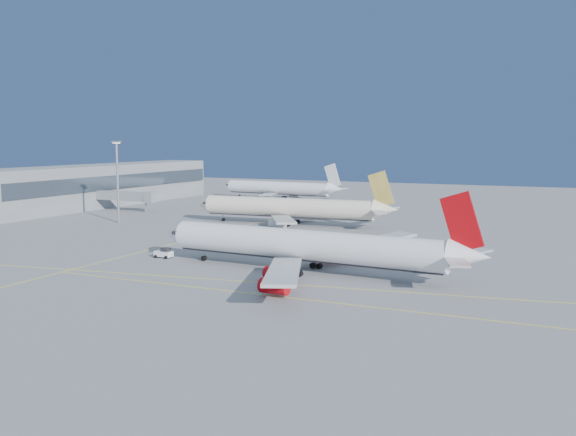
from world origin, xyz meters
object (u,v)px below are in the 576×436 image
(airliner_virgin, at_px, (309,246))
(airliner_etihad, at_px, (292,208))
(airliner_third, at_px, (280,188))
(pushback_tug, at_px, (164,253))
(light_mast, at_px, (117,175))

(airliner_virgin, bearing_deg, airliner_etihad, 120.93)
(airliner_third, distance_m, pushback_tug, 131.41)
(airliner_etihad, bearing_deg, airliner_virgin, -66.16)
(airliner_virgin, relative_size, airliner_etihad, 1.07)
(airliner_etihad, height_order, airliner_third, airliner_etihad)
(airliner_etihad, distance_m, pushback_tug, 57.91)
(pushback_tug, distance_m, light_mast, 62.78)
(airliner_etihad, relative_size, light_mast, 2.58)
(pushback_tug, bearing_deg, airliner_third, 106.87)
(light_mast, bearing_deg, airliner_third, 82.08)
(airliner_third, bearing_deg, airliner_virgin, -57.50)
(airliner_third, distance_m, light_mast, 87.09)
(airliner_third, bearing_deg, pushback_tug, -70.09)
(airliner_virgin, height_order, airliner_third, airliner_virgin)
(airliner_third, bearing_deg, airliner_etihad, -57.09)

